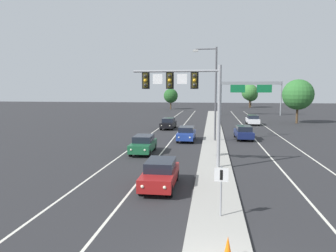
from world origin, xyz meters
The scene contains 20 objects.
median_island centered at (0.00, 18.00, 0.07)m, with size 2.40×110.00×0.15m, color #9E9B93.
lane_stripe_oncoming_center centered at (-4.70, 25.00, 0.00)m, with size 0.14×100.00×0.01m, color silver.
lane_stripe_receding_center centered at (4.70, 25.00, 0.00)m, with size 0.14×100.00×0.01m, color silver.
edge_stripe_left centered at (-8.00, 25.00, 0.00)m, with size 0.14×100.00×0.01m, color silver.
edge_stripe_right centered at (8.00, 25.00, 0.00)m, with size 0.14×100.00×0.01m, color silver.
overhead_signal_mast centered at (-1.92, 13.25, 5.46)m, with size 6.24×0.44×7.20m.
median_sign_post centered at (0.18, 4.46, 1.59)m, with size 0.60×0.10×2.20m.
street_lamp_median centered at (-0.11, 25.14, 5.79)m, with size 2.58×0.28×10.00m.
car_oncoming_red centered at (-3.18, 8.55, 0.82)m, with size 1.85×4.48×1.58m.
car_oncoming_green centered at (-6.30, 18.01, 0.82)m, with size 1.91×4.50×1.58m.
car_oncoming_blue centered at (-3.03, 25.26, 0.82)m, with size 1.84×4.48×1.58m.
car_oncoming_black centered at (-6.49, 35.55, 0.82)m, with size 1.92×4.51×1.58m.
car_receding_navy centered at (3.37, 27.20, 0.82)m, with size 1.93×4.51×1.58m.
car_receding_white centered at (6.31, 42.86, 0.82)m, with size 1.83×4.47×1.58m.
traffic_cone_median_nose centered at (0.32, 1.03, 0.51)m, with size 0.36×0.36×0.74m.
highway_sign_gantry centered at (8.20, 62.19, 6.16)m, with size 13.28×0.42×7.50m.
tree_far_left_c centered at (-12.21, 81.47, 3.91)m, with size 4.14×4.14×5.99m.
tree_far_right_a centered at (12.22, 94.97, 4.09)m, with size 4.33×4.33×6.27m.
tree_far_right_c centered at (14.01, 46.13, 4.84)m, with size 5.12×5.12×7.41m.
tree_far_right_b centered at (11.61, 93.25, 4.86)m, with size 5.15×5.15×7.45m.
Camera 1 is at (-0.27, -8.78, 5.64)m, focal length 33.24 mm.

